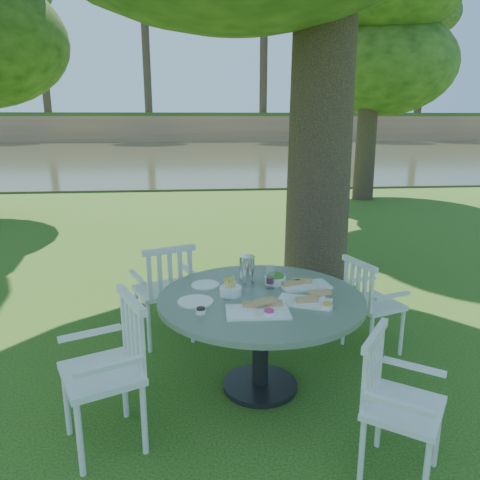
% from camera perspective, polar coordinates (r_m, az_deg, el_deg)
% --- Properties ---
extents(ground, '(140.00, 140.00, 0.00)m').
position_cam_1_polar(ground, '(4.53, 0.25, -11.10)').
color(ground, '#1D400D').
rests_on(ground, ground).
extents(table, '(1.47, 1.47, 0.73)m').
position_cam_1_polar(table, '(3.42, 2.55, -8.88)').
color(table, black).
rests_on(table, ground).
extents(chair_ne, '(0.51, 0.52, 0.83)m').
position_cam_1_polar(chair_ne, '(4.13, 15.16, -6.91)').
color(chair_ne, silver).
rests_on(chair_ne, ground).
extents(chair_nw, '(0.59, 0.58, 0.92)m').
position_cam_1_polar(chair_nw, '(4.16, -8.95, -5.62)').
color(chair_nw, silver).
rests_on(chair_nw, ground).
extents(chair_sw, '(0.60, 0.61, 0.94)m').
position_cam_1_polar(chair_sw, '(3.02, -14.88, -13.91)').
color(chair_sw, silver).
rests_on(chair_sw, ground).
extents(chair_se, '(0.57, 0.57, 0.84)m').
position_cam_1_polar(chair_se, '(2.84, 17.73, -17.44)').
color(chair_se, silver).
rests_on(chair_se, ground).
extents(tableware, '(1.15, 0.79, 0.23)m').
position_cam_1_polar(tableware, '(3.40, 2.10, -5.79)').
color(tableware, white).
rests_on(tableware, table).
extents(river, '(100.00, 28.00, 0.12)m').
position_cam_1_polar(river, '(27.14, -4.83, 10.34)').
color(river, '#30331E').
rests_on(river, ground).
extents(far_bank, '(100.00, 18.00, 15.20)m').
position_cam_1_polar(far_bank, '(45.50, -5.08, 21.15)').
color(far_bank, '#A06F4A').
rests_on(far_bank, ground).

